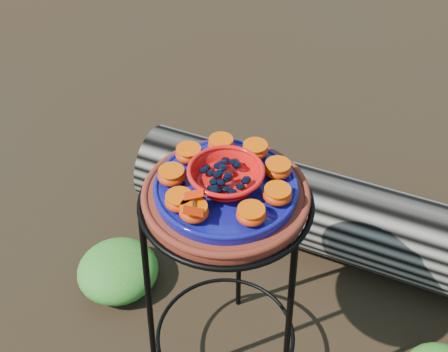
% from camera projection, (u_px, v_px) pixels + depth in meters
% --- Properties ---
extents(plant_stand, '(0.44, 0.44, 0.70)m').
position_uv_depth(plant_stand, '(226.00, 293.00, 1.51)').
color(plant_stand, black).
rests_on(plant_stand, ground).
extents(terracotta_saucer, '(0.37, 0.37, 0.03)m').
position_uv_depth(terracotta_saucer, '(226.00, 196.00, 1.27)').
color(terracotta_saucer, '#4A2712').
rests_on(terracotta_saucer, plant_stand).
extents(cobalt_plate, '(0.32, 0.32, 0.02)m').
position_uv_depth(cobalt_plate, '(226.00, 188.00, 1.25)').
color(cobalt_plate, '#01053D').
rests_on(cobalt_plate, terracotta_saucer).
extents(red_bowl, '(0.16, 0.16, 0.04)m').
position_uv_depth(red_bowl, '(226.00, 177.00, 1.23)').
color(red_bowl, red).
rests_on(red_bowl, cobalt_plate).
extents(glass_gems, '(0.12, 0.12, 0.02)m').
position_uv_depth(glass_gems, '(226.00, 166.00, 1.20)').
color(glass_gems, black).
rests_on(glass_gems, red_bowl).
extents(orange_half_0, '(0.06, 0.06, 0.03)m').
position_uv_depth(orange_half_0, '(194.00, 212.00, 1.15)').
color(orange_half_0, '#AC2300').
rests_on(orange_half_0, cobalt_plate).
extents(orange_half_1, '(0.06, 0.06, 0.03)m').
position_uv_depth(orange_half_1, '(251.00, 215.00, 1.15)').
color(orange_half_1, '#AC2300').
rests_on(orange_half_1, cobalt_plate).
extents(orange_half_2, '(0.06, 0.06, 0.03)m').
position_uv_depth(orange_half_2, '(277.00, 195.00, 1.19)').
color(orange_half_2, '#AC2300').
rests_on(orange_half_2, cobalt_plate).
extents(orange_half_3, '(0.06, 0.06, 0.03)m').
position_uv_depth(orange_half_3, '(278.00, 169.00, 1.25)').
color(orange_half_3, '#AC2300').
rests_on(orange_half_3, cobalt_plate).
extents(orange_half_4, '(0.06, 0.06, 0.03)m').
position_uv_depth(orange_half_4, '(255.00, 150.00, 1.30)').
color(orange_half_4, '#AC2300').
rests_on(orange_half_4, cobalt_plate).
extents(orange_half_5, '(0.06, 0.06, 0.03)m').
position_uv_depth(orange_half_5, '(221.00, 145.00, 1.32)').
color(orange_half_5, '#AC2300').
rests_on(orange_half_5, cobalt_plate).
extents(orange_half_6, '(0.06, 0.06, 0.03)m').
position_uv_depth(orange_half_6, '(189.00, 154.00, 1.29)').
color(orange_half_6, '#AC2300').
rests_on(orange_half_6, cobalt_plate).
extents(orange_half_7, '(0.06, 0.06, 0.03)m').
position_uv_depth(orange_half_7, '(172.00, 176.00, 1.24)').
color(orange_half_7, '#AC2300').
rests_on(orange_half_7, cobalt_plate).
extents(orange_half_8, '(0.06, 0.06, 0.03)m').
position_uv_depth(orange_half_8, '(179.00, 201.00, 1.18)').
color(orange_half_8, '#AC2300').
rests_on(orange_half_8, cobalt_plate).
extents(butterfly, '(0.10, 0.07, 0.02)m').
position_uv_depth(butterfly, '(194.00, 203.00, 1.14)').
color(butterfly, '#BB1C00').
rests_on(butterfly, orange_half_0).
extents(driftwood_log, '(1.64, 0.75, 0.30)m').
position_uv_depth(driftwood_log, '(349.00, 220.00, 1.99)').
color(driftwood_log, black).
rests_on(driftwood_log, ground).
extents(foliage_left, '(0.28, 0.28, 0.14)m').
position_uv_depth(foliage_left, '(118.00, 269.00, 1.92)').
color(foliage_left, '#1A6A1C').
rests_on(foliage_left, ground).
extents(foliage_back, '(0.28, 0.28, 0.14)m').
position_uv_depth(foliage_back, '(230.00, 205.00, 2.15)').
color(foliage_back, '#1A6A1C').
rests_on(foliage_back, ground).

